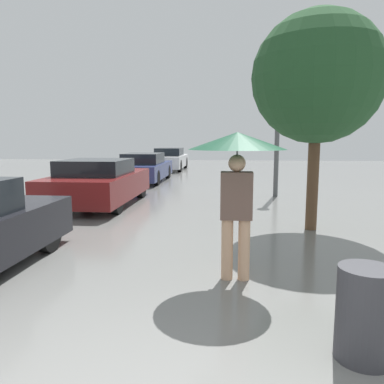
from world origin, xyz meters
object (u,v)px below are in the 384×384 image
at_px(parked_car_second, 99,183).
at_px(street_lamp, 278,117).
at_px(parked_car_third, 144,168).
at_px(tree, 317,78).
at_px(pedestrian, 237,158).
at_px(parked_car_farthest, 170,159).
at_px(trash_bin, 365,314).

distance_m(parked_car_second, street_lamp, 5.56).
relative_size(parked_car_third, tree, 1.06).
height_order(pedestrian, parked_car_farthest, pedestrian).
xyz_separation_m(parked_car_second, parked_car_farthest, (0.13, 11.59, 0.00)).
relative_size(parked_car_third, trash_bin, 5.74).
relative_size(pedestrian, parked_car_farthest, 0.40).
relative_size(pedestrian, tree, 0.45).
xyz_separation_m(pedestrian, tree, (1.52, 2.78, 1.34)).
bearing_deg(parked_car_farthest, street_lamp, -63.74).
distance_m(tree, trash_bin, 5.08).
bearing_deg(tree, parked_car_farthest, 109.45).
relative_size(parked_car_second, parked_car_third, 0.93).
bearing_deg(parked_car_third, trash_bin, -69.86).
height_order(parked_car_third, tree, tree).
bearing_deg(street_lamp, parked_car_third, 143.23).
xyz_separation_m(pedestrian, parked_car_farthest, (-3.39, 16.68, -0.92)).
relative_size(parked_car_second, street_lamp, 1.05).
relative_size(parked_car_third, street_lamp, 1.13).
bearing_deg(street_lamp, tree, -87.93).
height_order(parked_car_farthest, street_lamp, street_lamp).
xyz_separation_m(parked_car_second, trash_bin, (4.51, -6.72, -0.21)).
distance_m(pedestrian, parked_car_second, 6.26).
relative_size(street_lamp, trash_bin, 5.08).
xyz_separation_m(parked_car_third, trash_bin, (4.52, -12.33, -0.17)).
height_order(tree, trash_bin, tree).
height_order(parked_car_third, parked_car_farthest, parked_car_farthest).
xyz_separation_m(parked_car_second, street_lamp, (4.89, 1.95, 1.79)).
bearing_deg(parked_car_third, street_lamp, -36.77).
bearing_deg(pedestrian, parked_car_farthest, 101.50).
distance_m(parked_car_farthest, trash_bin, 18.83).
xyz_separation_m(parked_car_second, parked_car_third, (-0.02, 5.61, -0.04)).
relative_size(parked_car_second, trash_bin, 5.32).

